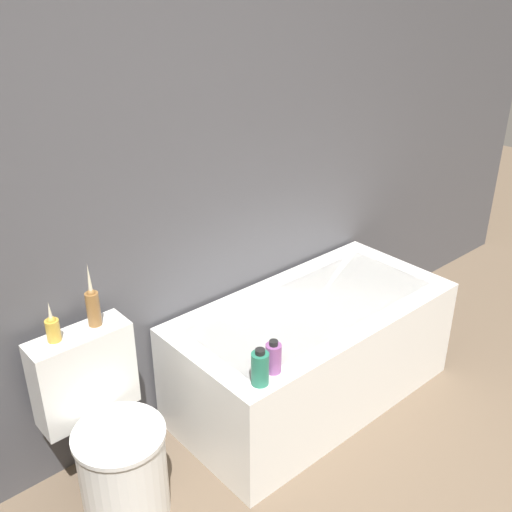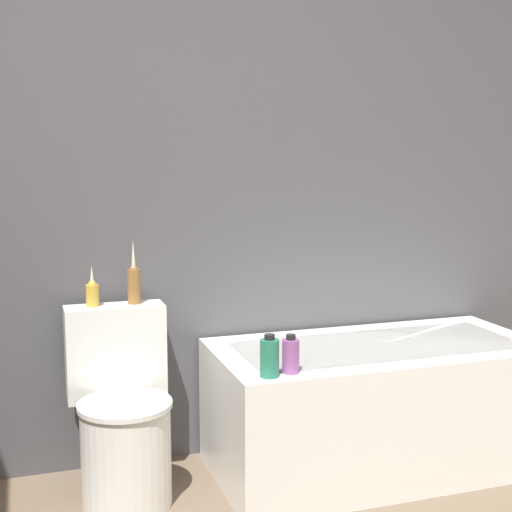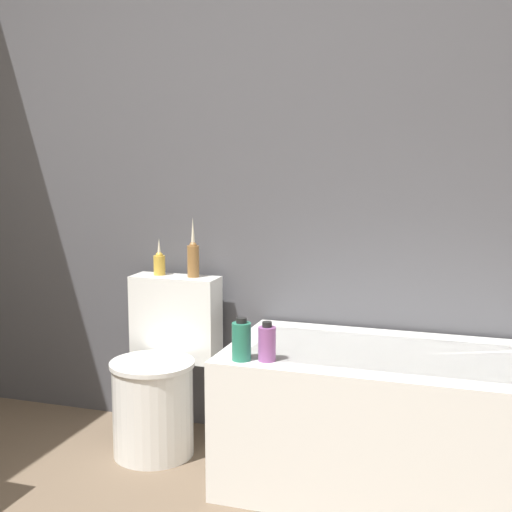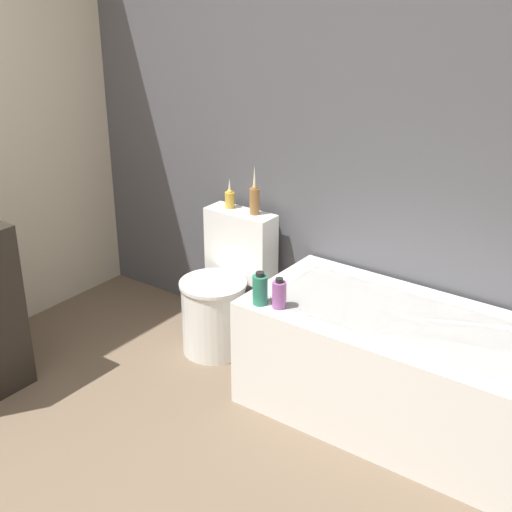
{
  "view_description": "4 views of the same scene",
  "coord_description": "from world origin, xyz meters",
  "px_view_note": "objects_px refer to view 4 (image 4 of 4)",
  "views": [
    {
      "loc": [
        -1.1,
        -0.06,
        2.08
      ],
      "look_at": [
        0.26,
        1.5,
        1.05
      ],
      "focal_mm": 42.0,
      "sensor_mm": 36.0,
      "label": 1
    },
    {
      "loc": [
        -0.68,
        -1.06,
        1.39
      ],
      "look_at": [
        0.15,
        1.47,
        1.0
      ],
      "focal_mm": 50.0,
      "sensor_mm": 36.0,
      "label": 2
    },
    {
      "loc": [
        1.04,
        -1.06,
        1.35
      ],
      "look_at": [
        0.17,
        1.55,
        0.93
      ],
      "focal_mm": 50.0,
      "sensor_mm": 36.0,
      "label": 3
    },
    {
      "loc": [
        1.92,
        -1.04,
        2.1
      ],
      "look_at": [
        0.1,
        1.44,
        0.76
      ],
      "focal_mm": 50.0,
      "sensor_mm": 36.0,
      "label": 4
    }
  ],
  "objects_px": {
    "toilet": "(222,293)",
    "vase_silver": "(254,198)",
    "bathtub": "(398,369)",
    "shampoo_bottle_short": "(279,294)",
    "shampoo_bottle_tall": "(260,289)",
    "vase_gold": "(230,198)"
  },
  "relations": [
    {
      "from": "toilet",
      "to": "vase_silver",
      "type": "relative_size",
      "value": 2.74
    },
    {
      "from": "bathtub",
      "to": "toilet",
      "type": "height_order",
      "value": "toilet"
    },
    {
      "from": "shampoo_bottle_short",
      "to": "shampoo_bottle_tall",
      "type": "bearing_deg",
      "value": -166.36
    },
    {
      "from": "vase_silver",
      "to": "shampoo_bottle_tall",
      "type": "bearing_deg",
      "value": -51.49
    },
    {
      "from": "toilet",
      "to": "shampoo_bottle_short",
      "type": "relative_size",
      "value": 5.06
    },
    {
      "from": "bathtub",
      "to": "vase_gold",
      "type": "xyz_separation_m",
      "value": [
        -1.19,
        0.25,
        0.53
      ]
    },
    {
      "from": "vase_gold",
      "to": "vase_silver",
      "type": "relative_size",
      "value": 0.62
    },
    {
      "from": "vase_silver",
      "to": "shampoo_bottle_short",
      "type": "xyz_separation_m",
      "value": [
        0.51,
        -0.51,
        -0.22
      ]
    },
    {
      "from": "bathtub",
      "to": "toilet",
      "type": "bearing_deg",
      "value": 176.6
    },
    {
      "from": "vase_gold",
      "to": "shampoo_bottle_tall",
      "type": "height_order",
      "value": "vase_gold"
    },
    {
      "from": "vase_gold",
      "to": "shampoo_bottle_short",
      "type": "xyz_separation_m",
      "value": [
        0.69,
        -0.51,
        -0.19
      ]
    },
    {
      "from": "bathtub",
      "to": "vase_gold",
      "type": "relative_size",
      "value": 8.38
    },
    {
      "from": "vase_silver",
      "to": "shampoo_bottle_short",
      "type": "distance_m",
      "value": 0.75
    },
    {
      "from": "toilet",
      "to": "shampoo_bottle_tall",
      "type": "height_order",
      "value": "toilet"
    },
    {
      "from": "shampoo_bottle_tall",
      "to": "bathtub",
      "type": "bearing_deg",
      "value": 24.66
    },
    {
      "from": "vase_gold",
      "to": "vase_silver",
      "type": "height_order",
      "value": "vase_silver"
    },
    {
      "from": "toilet",
      "to": "vase_gold",
      "type": "distance_m",
      "value": 0.53
    },
    {
      "from": "toilet",
      "to": "shampoo_bottle_short",
      "type": "xyz_separation_m",
      "value": [
        0.6,
        -0.32,
        0.3
      ]
    },
    {
      "from": "vase_gold",
      "to": "shampoo_bottle_short",
      "type": "distance_m",
      "value": 0.87
    },
    {
      "from": "bathtub",
      "to": "vase_silver",
      "type": "distance_m",
      "value": 1.2
    },
    {
      "from": "toilet",
      "to": "shampoo_bottle_tall",
      "type": "bearing_deg",
      "value": -34.03
    },
    {
      "from": "vase_gold",
      "to": "toilet",
      "type": "bearing_deg",
      "value": -65.36
    }
  ]
}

